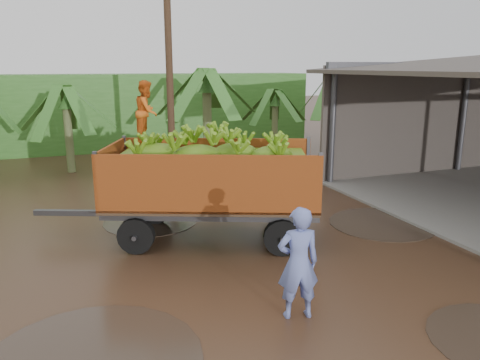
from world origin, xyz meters
name	(u,v)px	position (x,y,z in m)	size (l,w,h in m)	color
ground	(248,273)	(0.00, 0.00, 0.00)	(100.00, 100.00, 0.00)	black
hedge_north	(89,112)	(-2.00, 16.00, 1.80)	(22.00, 3.00, 3.60)	#2D661E
banana_trailer	(211,179)	(-0.07, 2.15, 1.44)	(6.61, 3.95, 3.66)	#BF541B
man_blue	(298,263)	(0.15, -1.80, 0.93)	(0.68, 0.45, 1.87)	#6978C0
utility_pole	(169,65)	(0.29, 7.97, 4.02)	(1.20, 0.24, 7.94)	#47301E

